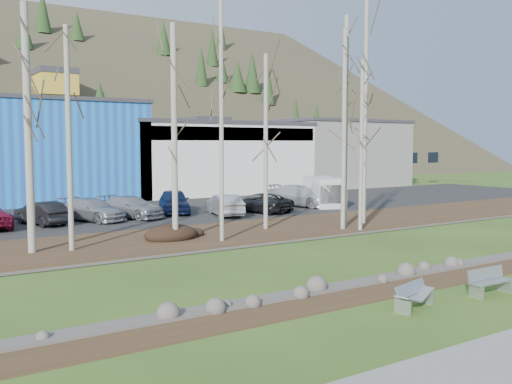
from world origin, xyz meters
TOP-DOWN VIEW (x-y plane):
  - ground at (0.00, 0.00)m, footprint 200.00×200.00m
  - dirt_strip at (0.00, 2.10)m, footprint 80.00×1.80m
  - near_bank_rocks at (0.00, 3.10)m, footprint 80.00×0.80m
  - river at (0.00, 7.20)m, footprint 80.00×8.00m
  - far_bank_rocks at (0.00, 11.30)m, footprint 80.00×0.80m
  - far_bank at (0.00, 14.50)m, footprint 80.00×7.00m
  - parking_lot at (0.00, 25.00)m, footprint 80.00×14.00m
  - building_blue at (-6.00, 39.00)m, footprint 20.40×12.24m
  - building_white at (12.00, 38.98)m, footprint 18.36×12.24m
  - building_grey at (28.00, 39.00)m, footprint 14.28×12.24m
  - bench_intact at (1.42, -0.06)m, footprint 1.66×0.54m
  - bench_damaged at (-1.74, 0.20)m, footprint 1.69×0.90m
  - dirt_mound at (-2.93, 14.18)m, footprint 2.65×1.87m
  - birch_0 at (-7.73, 13.81)m, footprint 0.22×0.22m
  - birch_1 at (-9.27, 14.23)m, footprint 0.32×0.32m
  - birch_2 at (-1.13, 12.39)m, footprint 0.20×0.20m
  - birch_3 at (-2.96, 13.61)m, footprint 0.28×0.28m
  - birch_4 at (2.77, 14.48)m, footprint 0.23×0.23m
  - birch_5 at (6.69, 11.33)m, footprint 0.21×0.21m
  - birch_6 at (6.80, 12.72)m, footprint 0.27×0.27m
  - birch_7 at (6.25, 12.20)m, footprint 0.24×0.24m
  - birch_8 at (8.82, 13.32)m, footprint 0.25×0.25m
  - car_1 at (-7.01, 22.67)m, footprint 2.50×4.26m
  - car_3 at (-1.69, 22.73)m, footprint 3.63×4.98m
  - car_4 at (1.58, 23.57)m, footprint 3.38×4.99m
  - car_5 at (3.71, 20.50)m, footprint 2.46×4.42m
  - car_6 at (6.70, 20.95)m, footprint 3.09×4.99m
  - car_7 at (11.09, 22.43)m, footprint 3.76×5.70m
  - car_8 at (-4.13, 22.73)m, footprint 3.63×4.98m
  - van_white at (12.69, 21.50)m, footprint 3.71×5.21m

SIDE VIEW (x-z plane):
  - ground at x=0.00m, z-range 0.00..0.00m
  - near_bank_rocks at x=0.00m, z-range -0.25..0.25m
  - river at x=0.00m, z-range -0.45..0.45m
  - far_bank_rocks at x=0.00m, z-range -0.23..0.23m
  - dirt_strip at x=0.00m, z-range 0.00..0.03m
  - parking_lot at x=0.00m, z-range 0.00..0.14m
  - far_bank at x=0.00m, z-range 0.00..0.15m
  - bench_damaged at x=-1.74m, z-range 0.00..0.72m
  - dirt_mound at x=-2.93m, z-range 0.15..0.67m
  - bench_intact at x=1.42m, z-range 0.00..0.82m
  - car_6 at x=6.70m, z-range 0.14..1.43m
  - car_1 at x=-7.01m, z-range 0.14..1.47m
  - car_3 at x=-1.69m, z-range 0.14..1.48m
  - car_8 at x=-4.13m, z-range 0.14..1.48m
  - car_5 at x=3.71m, z-range 0.14..1.52m
  - car_7 at x=11.09m, z-range 0.14..1.67m
  - car_4 at x=1.58m, z-range 0.14..1.72m
  - van_white at x=12.69m, z-range 0.14..2.25m
  - building_white at x=12.00m, z-range 0.01..6.81m
  - building_grey at x=28.00m, z-range 0.01..7.31m
  - building_blue at x=-6.00m, z-range 0.01..8.31m
  - birch_5 at x=6.69m, z-range 0.15..9.07m
  - birch_4 at x=2.77m, z-range 0.15..9.43m
  - birch_0 at x=-7.73m, z-range 0.15..9.66m
  - birch_3 at x=-2.96m, z-range 0.15..10.24m
  - birch_1 at x=-9.27m, z-range 0.15..10.47m
  - birch_7 at x=6.25m, z-range 0.15..10.74m
  - birch_6 at x=6.80m, z-range 0.15..11.59m
  - birch_2 at x=-1.13m, z-range 0.15..11.69m
  - birch_8 at x=8.82m, z-range 0.15..13.08m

